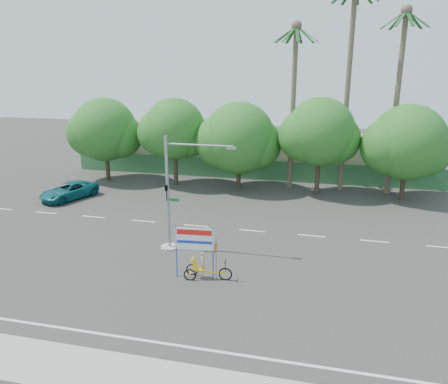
# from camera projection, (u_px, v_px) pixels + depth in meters

# --- Properties ---
(ground) EXTENTS (120.00, 120.00, 0.00)m
(ground) POSITION_uv_depth(u_px,v_px,m) (188.00, 282.00, 22.88)
(ground) COLOR #33302D
(ground) RESTS_ON ground
(sidewalk_near) EXTENTS (50.00, 2.40, 0.12)m
(sidewalk_near) POSITION_uv_depth(u_px,v_px,m) (125.00, 378.00, 15.87)
(sidewalk_near) COLOR gray
(sidewalk_near) RESTS_ON ground
(fence) EXTENTS (38.00, 0.08, 2.00)m
(fence) POSITION_uv_depth(u_px,v_px,m) (256.00, 170.00, 42.64)
(fence) COLOR #336B3D
(fence) RESTS_ON ground
(building_left) EXTENTS (12.00, 8.00, 4.00)m
(building_left) POSITION_uv_depth(u_px,v_px,m) (174.00, 147.00, 48.77)
(building_left) COLOR #BFB198
(building_left) RESTS_ON ground
(building_right) EXTENTS (14.00, 8.00, 3.60)m
(building_right) POSITION_uv_depth(u_px,v_px,m) (340.00, 156.00, 44.83)
(building_right) COLOR #BFB198
(building_right) RESTS_ON ground
(tree_far_left) EXTENTS (7.14, 6.00, 7.96)m
(tree_far_left) POSITION_uv_depth(u_px,v_px,m) (104.00, 132.00, 41.42)
(tree_far_left) COLOR #473828
(tree_far_left) RESTS_ON ground
(tree_left) EXTENTS (6.66, 5.60, 8.07)m
(tree_left) POSITION_uv_depth(u_px,v_px,m) (174.00, 131.00, 39.79)
(tree_left) COLOR #473828
(tree_left) RESTS_ON ground
(tree_center) EXTENTS (7.62, 6.40, 7.85)m
(tree_center) POSITION_uv_depth(u_px,v_px,m) (238.00, 140.00, 38.62)
(tree_center) COLOR #473828
(tree_center) RESTS_ON ground
(tree_right) EXTENTS (6.90, 5.80, 8.36)m
(tree_right) POSITION_uv_depth(u_px,v_px,m) (320.00, 134.00, 36.85)
(tree_right) COLOR #473828
(tree_right) RESTS_ON ground
(tree_far_right) EXTENTS (7.38, 6.20, 7.94)m
(tree_far_right) POSITION_uv_depth(u_px,v_px,m) (407.00, 145.00, 35.46)
(tree_far_right) COLOR #473828
(tree_far_right) RESTS_ON ground
(palm_tall) EXTENTS (3.73, 3.79, 17.45)m
(palm_tall) POSITION_uv_depth(u_px,v_px,m) (349.00, 70.00, 36.30)
(palm_tall) COLOR #70604C
(palm_tall) RESTS_ON ground
(palm_mid) EXTENTS (3.73, 3.79, 15.45)m
(palm_mid) POSITION_uv_depth(u_px,v_px,m) (399.00, 84.00, 35.72)
(palm_mid) COLOR #70604C
(palm_mid) RESTS_ON ground
(palm_short) EXTENTS (3.73, 3.79, 14.45)m
(palm_short) POSITION_uv_depth(u_px,v_px,m) (294.00, 89.00, 37.76)
(palm_short) COLOR #70604C
(palm_short) RESTS_ON ground
(traffic_signal) EXTENTS (4.72, 1.10, 7.00)m
(traffic_signal) POSITION_uv_depth(u_px,v_px,m) (173.00, 203.00, 26.25)
(traffic_signal) COLOR gray
(traffic_signal) RESTS_ON ground
(trike_billboard) EXTENTS (3.03, 0.79, 2.98)m
(trike_billboard) POSITION_uv_depth(u_px,v_px,m) (200.00, 257.00, 22.98)
(trike_billboard) COLOR black
(trike_billboard) RESTS_ON ground
(pickup_truck) EXTENTS (3.97, 5.46, 1.38)m
(pickup_truck) POSITION_uv_depth(u_px,v_px,m) (69.00, 191.00, 36.70)
(pickup_truck) COLOR #0D5A5F
(pickup_truck) RESTS_ON ground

